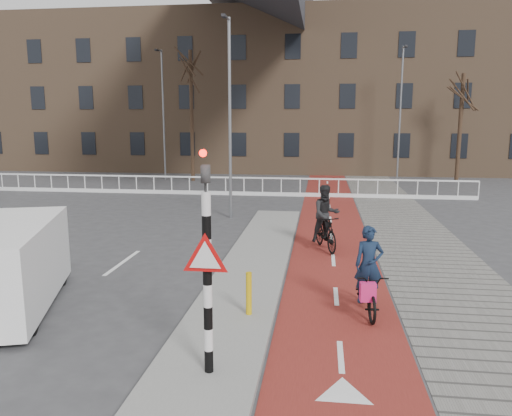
# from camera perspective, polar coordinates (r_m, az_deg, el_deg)

# --- Properties ---
(ground) EXTENTS (120.00, 120.00, 0.00)m
(ground) POSITION_cam_1_polar(r_m,az_deg,el_deg) (10.08, 0.65, -13.61)
(ground) COLOR #38383A
(ground) RESTS_ON ground
(bike_lane) EXTENTS (2.50, 60.00, 0.01)m
(bike_lane) POSITION_cam_1_polar(r_m,az_deg,el_deg) (19.59, 8.52, -1.89)
(bike_lane) COLOR maroon
(bike_lane) RESTS_ON ground
(sidewalk) EXTENTS (3.00, 60.00, 0.01)m
(sidewalk) POSITION_cam_1_polar(r_m,az_deg,el_deg) (19.85, 16.64, -2.05)
(sidewalk) COLOR slate
(sidewalk) RESTS_ON ground
(curb_island) EXTENTS (1.80, 16.00, 0.12)m
(curb_island) POSITION_cam_1_polar(r_m,az_deg,el_deg) (13.88, -0.25, -6.60)
(curb_island) COLOR gray
(curb_island) RESTS_ON ground
(traffic_signal) EXTENTS (0.80, 0.80, 3.68)m
(traffic_signal) POSITION_cam_1_polar(r_m,az_deg,el_deg) (7.63, -5.65, -5.68)
(traffic_signal) COLOR black
(traffic_signal) RESTS_ON curb_island
(bollard) EXTENTS (0.12, 0.12, 0.89)m
(bollard) POSITION_cam_1_polar(r_m,az_deg,el_deg) (10.29, -0.82, -9.73)
(bollard) COLOR gold
(bollard) RESTS_ON curb_island
(cyclist_near) EXTENTS (0.79, 1.84, 1.88)m
(cyclist_near) POSITION_cam_1_polar(r_m,az_deg,el_deg) (10.84, 12.68, -8.52)
(cyclist_near) COLOR black
(cyclist_near) RESTS_ON bike_lane
(cyclist_far) EXTENTS (1.12, 1.99, 2.04)m
(cyclist_far) POSITION_cam_1_polar(r_m,az_deg,el_deg) (15.67, 7.96, -1.74)
(cyclist_far) COLOR black
(cyclist_far) RESTS_ON bike_lane
(van) EXTENTS (2.98, 4.65, 1.86)m
(van) POSITION_cam_1_polar(r_m,az_deg,el_deg) (11.94, -26.53, -5.90)
(van) COLOR white
(van) RESTS_ON ground
(railing) EXTENTS (28.00, 0.10, 0.99)m
(railing) POSITION_cam_1_polar(r_m,az_deg,el_deg) (27.12, -5.57, 2.18)
(railing) COLOR silver
(railing) RESTS_ON ground
(townhouse_row) EXTENTS (46.00, 10.00, 15.90)m
(townhouse_row) POSITION_cam_1_polar(r_m,az_deg,el_deg) (41.53, 1.88, 15.37)
(townhouse_row) COLOR #7F6047
(townhouse_row) RESTS_ON ground
(tree_mid) EXTENTS (0.24, 0.24, 8.35)m
(tree_mid) POSITION_cam_1_polar(r_m,az_deg,el_deg) (33.11, -7.36, 10.30)
(tree_mid) COLOR black
(tree_mid) RESTS_ON ground
(tree_right) EXTENTS (0.26, 0.26, 6.88)m
(tree_right) POSITION_cam_1_polar(r_m,az_deg,el_deg) (35.05, 22.28, 8.42)
(tree_right) COLOR black
(tree_right) RESTS_ON ground
(streetlight_near) EXTENTS (0.12, 0.12, 7.94)m
(streetlight_near) POSITION_cam_1_polar(r_m,az_deg,el_deg) (20.33, -3.00, 9.90)
(streetlight_near) COLOR slate
(streetlight_near) RESTS_ON ground
(streetlight_left) EXTENTS (0.12, 0.12, 8.44)m
(streetlight_left) POSITION_cam_1_polar(r_m,az_deg,el_deg) (34.07, -10.52, 10.29)
(streetlight_left) COLOR slate
(streetlight_left) RESTS_ON ground
(streetlight_right) EXTENTS (0.12, 0.12, 8.56)m
(streetlight_right) POSITION_cam_1_polar(r_m,az_deg,el_deg) (33.94, 16.14, 10.16)
(streetlight_right) COLOR slate
(streetlight_right) RESTS_ON ground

